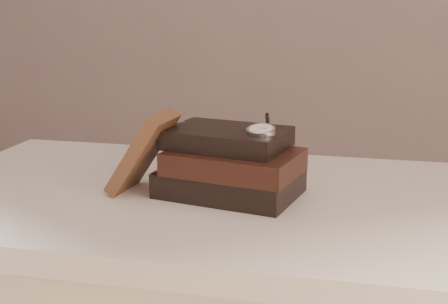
# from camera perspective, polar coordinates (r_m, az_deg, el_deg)

# --- Properties ---
(table) EXTENTS (1.00, 0.60, 0.75)m
(table) POSITION_cam_1_polar(r_m,az_deg,el_deg) (1.12, -2.31, -8.15)
(table) COLOR beige
(table) RESTS_ON ground
(book_stack) EXTENTS (0.26, 0.20, 0.11)m
(book_stack) POSITION_cam_1_polar(r_m,az_deg,el_deg) (1.05, 0.60, -1.19)
(book_stack) COLOR black
(book_stack) RESTS_ON table
(journal) EXTENTS (0.12, 0.11, 0.14)m
(journal) POSITION_cam_1_polar(r_m,az_deg,el_deg) (1.07, -7.49, 0.01)
(journal) COLOR #3E2618
(journal) RESTS_ON table
(pocket_watch) EXTENTS (0.06, 0.15, 0.02)m
(pocket_watch) POSITION_cam_1_polar(r_m,az_deg,el_deg) (1.01, 3.49, 2.10)
(pocket_watch) COLOR silver
(pocket_watch) RESTS_ON book_stack
(eyeglasses) EXTENTS (0.11, 0.13, 0.05)m
(eyeglasses) POSITION_cam_1_polar(r_m,az_deg,el_deg) (1.15, -1.55, 0.75)
(eyeglasses) COLOR silver
(eyeglasses) RESTS_ON book_stack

